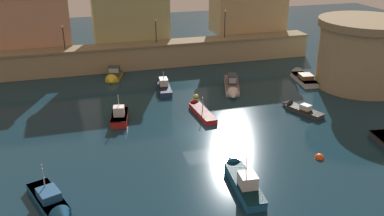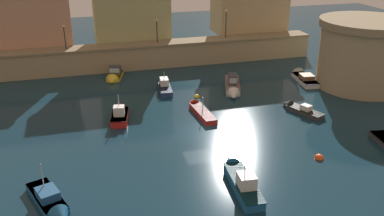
% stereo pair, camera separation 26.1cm
% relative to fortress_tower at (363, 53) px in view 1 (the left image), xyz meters
% --- Properties ---
extents(ground_plane, '(116.66, 116.66, 0.00)m').
position_rel_fortress_tower_xyz_m(ground_plane, '(-21.51, -6.69, -3.94)').
color(ground_plane, '#112D3D').
extents(quay_wall, '(43.97, 3.07, 3.18)m').
position_rel_fortress_tower_xyz_m(quay_wall, '(-21.51, 14.14, -2.34)').
color(quay_wall, '#9E8966').
rests_on(quay_wall, ground).
extents(old_town_backdrop, '(41.76, 6.22, 8.46)m').
position_rel_fortress_tower_xyz_m(old_town_backdrop, '(-22.98, 18.11, 2.87)').
color(old_town_backdrop, tan).
rests_on(old_town_backdrop, ground).
extents(fortress_tower, '(10.65, 10.65, 7.76)m').
position_rel_fortress_tower_xyz_m(fortress_tower, '(0.00, 0.00, 0.00)').
color(fortress_tower, '#9E8966').
rests_on(fortress_tower, ground).
extents(quay_lamp_0, '(0.32, 0.32, 2.96)m').
position_rel_fortress_tower_xyz_m(quay_lamp_0, '(-32.52, 14.14, 1.25)').
color(quay_lamp_0, black).
rests_on(quay_lamp_0, quay_wall).
extents(quay_lamp_1, '(0.32, 0.32, 3.09)m').
position_rel_fortress_tower_xyz_m(quay_lamp_1, '(-20.98, 14.14, 1.32)').
color(quay_lamp_1, black).
rests_on(quay_lamp_1, quay_wall).
extents(quay_lamp_2, '(0.32, 0.32, 3.82)m').
position_rel_fortress_tower_xyz_m(quay_lamp_2, '(-11.50, 14.14, 1.75)').
color(quay_lamp_2, black).
rests_on(quay_lamp_2, quay_wall).
extents(moored_boat_0, '(1.83, 5.86, 2.46)m').
position_rel_fortress_tower_xyz_m(moored_boat_0, '(-22.06, 5.54, -3.54)').
color(moored_boat_0, navy).
rests_on(moored_boat_0, ground).
extents(moored_boat_1, '(1.53, 6.17, 2.21)m').
position_rel_fortress_tower_xyz_m(moored_boat_1, '(-20.12, -2.25, -3.66)').
color(moored_boat_1, red).
rests_on(moored_boat_1, ground).
extents(moored_boat_2, '(3.35, 5.83, 3.24)m').
position_rel_fortress_tower_xyz_m(moored_boat_2, '(-34.01, -14.92, -3.58)').
color(moored_boat_2, '#195689').
rests_on(moored_boat_2, ground).
extents(moored_boat_4, '(2.27, 4.71, 3.04)m').
position_rel_fortress_tower_xyz_m(moored_boat_4, '(-27.92, -1.62, -3.46)').
color(moored_boat_4, red).
rests_on(moored_boat_4, ground).
extents(moored_boat_5, '(2.98, 5.02, 1.32)m').
position_rel_fortress_tower_xyz_m(moored_boat_5, '(-10.47, -4.81, -3.65)').
color(moored_boat_5, '#333338').
rests_on(moored_boat_5, ground).
extents(moored_boat_6, '(1.96, 6.94, 3.35)m').
position_rel_fortress_tower_xyz_m(moored_boat_6, '(-21.03, -15.55, -3.45)').
color(moored_boat_6, '#195689').
rests_on(moored_boat_6, ground).
extents(moored_boat_7, '(3.49, 6.68, 2.14)m').
position_rel_fortress_tower_xyz_m(moored_boat_7, '(-14.81, 2.34, -3.42)').
color(moored_boat_7, silver).
rests_on(moored_boat_7, ground).
extents(moored_boat_9, '(2.48, 6.30, 1.62)m').
position_rel_fortress_tower_xyz_m(moored_boat_9, '(-5.24, 3.92, -3.57)').
color(moored_boat_9, white).
rests_on(moored_boat_9, ground).
extents(moored_boat_10, '(2.67, 4.39, 1.92)m').
position_rel_fortress_tower_xyz_m(moored_boat_10, '(-27.26, 10.08, -3.55)').
color(moored_boat_10, gold).
rests_on(moored_boat_10, ground).
extents(mooring_buoy_0, '(0.74, 0.74, 0.74)m').
position_rel_fortress_tower_xyz_m(mooring_buoy_0, '(-13.56, -13.82, -3.94)').
color(mooring_buoy_0, '#EA4C19').
rests_on(mooring_buoy_0, ground).
extents(mooring_buoy_1, '(0.62, 0.62, 0.62)m').
position_rel_fortress_tower_xyz_m(mooring_buoy_1, '(-19.23, 1.72, -3.94)').
color(mooring_buoy_1, yellow).
rests_on(mooring_buoy_1, ground).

